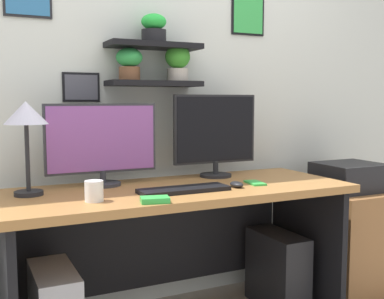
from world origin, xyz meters
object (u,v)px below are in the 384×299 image
(monitor_left, at_px, (102,143))
(computer_tower_right, at_px, (277,270))
(keyboard, at_px, (184,190))
(cell_phone, at_px, (255,183))
(desk, at_px, (174,225))
(scissors_tray, at_px, (155,200))
(computer_mouse, at_px, (237,184))
(printer, at_px, (349,177))
(drawer_cabinet, at_px, (347,239))
(coffee_mug, at_px, (94,191))
(desk_lamp, at_px, (26,120))
(monitor_right, at_px, (215,133))

(monitor_left, height_order, computer_tower_right, monitor_left)
(keyboard, xyz_separation_m, cell_phone, (0.42, 0.03, -0.01))
(desk, distance_m, monitor_left, 0.56)
(monitor_left, xyz_separation_m, scissors_tray, (0.09, -0.50, -0.21))
(computer_mouse, distance_m, computer_tower_right, 0.68)
(monitor_left, relative_size, printer, 1.50)
(drawer_cabinet, relative_size, computer_tower_right, 1.45)
(desk, distance_m, coffee_mug, 0.56)
(printer, relative_size, computer_tower_right, 0.88)
(monitor_left, bearing_deg, drawer_cabinet, -5.79)
(desk_lamp, xyz_separation_m, coffee_mug, (0.24, -0.26, -0.30))
(desk, height_order, drawer_cabinet, desk)
(keyboard, height_order, coffee_mug, coffee_mug)
(keyboard, distance_m, drawer_cabinet, 1.31)
(monitor_right, height_order, printer, monitor_right)
(desk, bearing_deg, computer_mouse, -35.48)
(desk_lamp, xyz_separation_m, scissors_tray, (0.46, -0.39, -0.33))
(printer, bearing_deg, cell_phone, -169.51)
(printer, distance_m, computer_tower_right, 0.75)
(keyboard, distance_m, computer_tower_right, 0.86)
(printer, bearing_deg, computer_tower_right, -175.67)
(keyboard, bearing_deg, cell_phone, 4.34)
(monitor_left, xyz_separation_m, monitor_right, (0.65, -0.00, 0.03))
(computer_mouse, bearing_deg, coffee_mug, -178.67)
(desk, xyz_separation_m, desk_lamp, (-0.70, 0.06, 0.55))
(computer_mouse, bearing_deg, desk, 144.52)
(drawer_cabinet, bearing_deg, monitor_left, 174.21)
(monitor_right, height_order, coffee_mug, monitor_right)
(keyboard, height_order, computer_mouse, computer_mouse)
(desk, height_order, printer, printer)
(cell_phone, relative_size, computer_tower_right, 0.32)
(cell_phone, bearing_deg, computer_tower_right, 33.25)
(desk, distance_m, printer, 1.20)
(computer_mouse, xyz_separation_m, scissors_tray, (-0.49, -0.15, -0.00))
(desk, xyz_separation_m, computer_mouse, (0.26, -0.19, 0.22))
(cell_phone, height_order, printer, printer)
(drawer_cabinet, bearing_deg, keyboard, -171.62)
(desk, bearing_deg, computer_tower_right, -3.26)
(desk, bearing_deg, monitor_right, 26.26)
(monitor_right, height_order, computer_mouse, monitor_right)
(computer_mouse, bearing_deg, computer_tower_right, 22.24)
(cell_phone, relative_size, drawer_cabinet, 0.22)
(monitor_right, bearing_deg, coffee_mug, -155.21)
(coffee_mug, distance_m, scissors_tray, 0.27)
(cell_phone, xyz_separation_m, printer, (0.79, 0.15, -0.05))
(drawer_cabinet, bearing_deg, computer_tower_right, -175.67)
(keyboard, relative_size, desk_lamp, 1.03)
(scissors_tray, bearing_deg, cell_phone, 17.28)
(desk_lamp, bearing_deg, printer, -1.49)
(desk, height_order, monitor_right, monitor_right)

